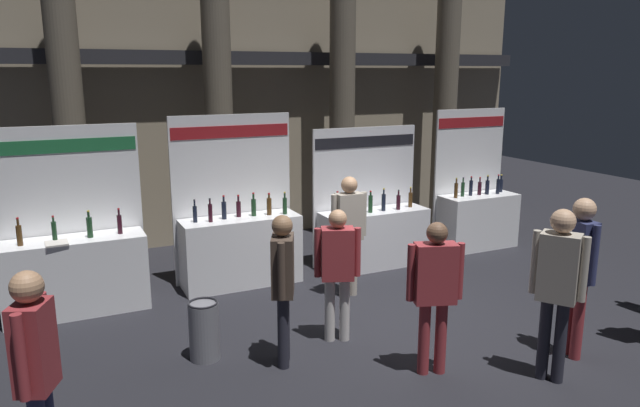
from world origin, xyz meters
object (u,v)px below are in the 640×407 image
trash_bin (204,331)px  visitor_9 (283,277)px  visitor_2 (435,285)px  visitor_3 (579,265)px  exhibitor_booth_1 (240,243)px  exhibitor_booth_2 (372,232)px  visitor_4 (36,365)px  exhibitor_booth_3 (476,214)px  visitor_8 (558,279)px  visitor_1 (349,226)px  visitor_6 (337,264)px  exhibitor_booth_0 (75,267)px

trash_bin → visitor_9: 1.13m
visitor_2 → visitor_3: bearing=-172.7°
exhibitor_booth_1 → exhibitor_booth_2: exhibitor_booth_1 is taller
visitor_9 → visitor_4: bearing=139.8°
exhibitor_booth_1 → exhibitor_booth_3: size_ratio=1.02×
visitor_4 → visitor_9: visitor_4 is taller
exhibitor_booth_3 → visitor_4: exhibitor_booth_3 is taller
visitor_8 → visitor_9: (-2.40, 1.52, -0.11)m
visitor_1 → visitor_8: visitor_8 is taller
trash_bin → visitor_2: 2.61m
exhibitor_booth_2 → visitor_6: bearing=-128.6°
visitor_9 → exhibitor_booth_3: bearing=-36.3°
exhibitor_booth_1 → exhibitor_booth_0: bearing=-177.7°
visitor_2 → exhibitor_booth_2: bearing=-90.7°
visitor_8 → visitor_2: bearing=24.0°
visitor_2 → visitor_3: (1.67, -0.36, 0.09)m
visitor_6 → visitor_9: 0.85m
exhibitor_booth_3 → exhibitor_booth_2: bearing=-176.8°
visitor_1 → exhibitor_booth_0: bearing=-13.9°
visitor_2 → visitor_8: visitor_8 is taller
exhibitor_booth_1 → visitor_4: (-2.76, -3.77, 0.42)m
exhibitor_booth_0 → exhibitor_booth_1: exhibitor_booth_1 is taller
visitor_8 → trash_bin: bearing=23.7°
visitor_6 → trash_bin: bearing=-166.0°
exhibitor_booth_2 → exhibitor_booth_3: exhibitor_booth_3 is taller
exhibitor_booth_2 → trash_bin: (-3.37, -2.05, -0.24)m
exhibitor_booth_1 → visitor_9: (-0.36, -2.65, 0.38)m
exhibitor_booth_0 → visitor_4: (-0.44, -3.67, 0.44)m
visitor_4 → exhibitor_booth_3: bearing=-39.1°
exhibitor_booth_0 → trash_bin: bearing=-59.8°
visitor_1 → visitor_8: size_ratio=0.95×
exhibitor_booth_2 → visitor_1: 1.51m
exhibitor_booth_1 → exhibitor_booth_3: bearing=0.1°
visitor_6 → visitor_3: bearing=-12.4°
visitor_6 → visitor_9: bearing=-139.4°
exhibitor_booth_0 → visitor_2: size_ratio=1.48×
visitor_6 → visitor_8: bearing=-26.8°
visitor_4 → visitor_2: bearing=-62.8°
visitor_2 → visitor_6: 1.27m
trash_bin → visitor_4: bearing=-135.8°
exhibitor_booth_1 → visitor_6: 2.44m
exhibitor_booth_1 → trash_bin: (-1.12, -2.17, -0.30)m
visitor_1 → trash_bin: bearing=25.8°
exhibitor_booth_3 → visitor_3: (-1.85, -3.89, 0.47)m
exhibitor_booth_3 → visitor_4: 8.22m
visitor_4 → visitor_6: size_ratio=1.11×
exhibitor_booth_3 → visitor_9: (-4.88, -2.66, 0.40)m
exhibitor_booth_3 → visitor_1: exhibitor_booth_3 is taller
exhibitor_booth_0 → visitor_2: (3.33, -3.43, 0.38)m
exhibitor_booth_2 → visitor_1: bearing=-134.0°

